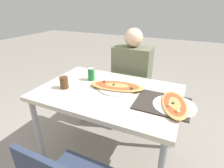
{
  "coord_description": "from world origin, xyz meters",
  "views": [
    {
      "loc": [
        0.62,
        -1.24,
        1.48
      ],
      "look_at": [
        0.03,
        0.02,
        0.83
      ],
      "focal_mm": 28.0,
      "sensor_mm": 36.0,
      "label": 1
    }
  ],
  "objects": [
    {
      "name": "person_seated",
      "position": [
        -0.0,
        0.63,
        0.72
      ],
      "size": [
        0.44,
        0.28,
        1.23
      ],
      "rotation": [
        0.0,
        0.0,
        3.14
      ],
      "color": "#2D2D38",
      "rests_on": "ground_plane"
    },
    {
      "name": "chair_far_seated",
      "position": [
        -0.0,
        0.74,
        0.48
      ],
      "size": [
        0.4,
        0.4,
        0.84
      ],
      "rotation": [
        0.0,
        0.0,
        3.14
      ],
      "color": "#2D3851",
      "rests_on": "ground_plane"
    },
    {
      "name": "drink_glass",
      "position": [
        -0.39,
        -0.12,
        0.82
      ],
      "size": [
        0.08,
        0.08,
        0.11
      ],
      "color": "#4C2D19",
      "rests_on": "dining_table"
    },
    {
      "name": "serving_tray",
      "position": [
        0.48,
        -0.03,
        0.77
      ],
      "size": [
        0.41,
        0.34,
        0.01
      ],
      "color": "#332D28",
      "rests_on": "dining_table"
    },
    {
      "name": "pizza_main",
      "position": [
        0.05,
        0.07,
        0.79
      ],
      "size": [
        0.52,
        0.33,
        0.05
      ],
      "color": "white",
      "rests_on": "dining_table"
    },
    {
      "name": "ground_plane",
      "position": [
        0.0,
        0.0,
        0.0
      ],
      "size": [
        14.0,
        14.0,
        0.0
      ],
      "primitive_type": "plane",
      "color": "gray"
    },
    {
      "name": "dining_table",
      "position": [
        0.0,
        0.0,
        0.69
      ],
      "size": [
        1.24,
        0.83,
        0.77
      ],
      "color": "beige",
      "rests_on": "ground_plane"
    },
    {
      "name": "soda_can",
      "position": [
        -0.26,
        0.14,
        0.83
      ],
      "size": [
        0.07,
        0.07,
        0.12
      ],
      "color": "#197233",
      "rests_on": "dining_table"
    },
    {
      "name": "pizza_second",
      "position": [
        0.57,
        -0.03,
        0.78
      ],
      "size": [
        0.32,
        0.45,
        0.05
      ],
      "color": "white",
      "rests_on": "dining_table"
    }
  ]
}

